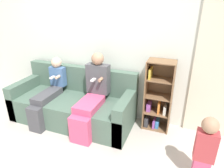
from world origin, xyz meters
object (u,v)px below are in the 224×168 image
(adult_seated, at_px, (92,93))
(bookshelf, at_px, (158,99))
(child_seated, at_px, (49,92))
(couch, at_px, (74,105))
(toddler_standing, at_px, (205,148))

(adult_seated, height_order, bookshelf, adult_seated)
(bookshelf, bearing_deg, child_seated, -166.35)
(couch, distance_m, child_seated, 0.49)
(adult_seated, bearing_deg, bookshelf, 21.69)
(child_seated, distance_m, toddler_standing, 2.56)
(toddler_standing, distance_m, bookshelf, 1.15)
(child_seated, xyz_separation_m, toddler_standing, (2.51, -0.48, -0.08))
(couch, relative_size, adult_seated, 1.71)
(couch, height_order, child_seated, child_seated)
(couch, relative_size, bookshelf, 1.81)
(adult_seated, xyz_separation_m, bookshelf, (0.99, 0.40, -0.11))
(couch, bearing_deg, toddler_standing, -16.20)
(adult_seated, bearing_deg, toddler_standing, -17.36)
(adult_seated, bearing_deg, couch, 168.47)
(couch, height_order, adult_seated, adult_seated)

